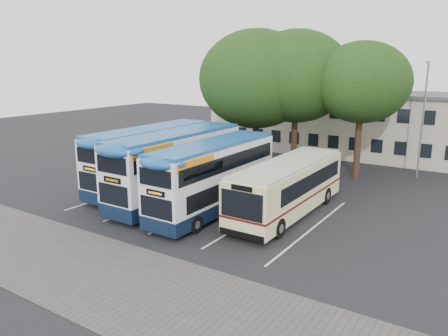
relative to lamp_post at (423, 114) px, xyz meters
name	(u,v)px	position (x,y,z in m)	size (l,w,h in m)	color
ground	(212,247)	(-6.00, -19.97, -5.08)	(120.00, 120.00, 0.00)	black
paving_strip	(106,276)	(-8.00, -24.97, -5.08)	(40.00, 6.00, 0.01)	#595654
bay_lines	(208,207)	(-9.75, -14.97, -5.08)	(14.12, 11.00, 0.01)	silver
depot_building	(368,123)	(-6.00, 7.02, -1.93)	(32.40, 8.40, 6.20)	#BEB699
lamp_post	(423,114)	(0.00, 0.00, 0.00)	(0.25, 1.05, 9.06)	gray
tree_left	(256,79)	(-12.51, -3.95, 2.50)	(9.64, 9.64, 11.69)	black
tree_mid	(296,76)	(-9.40, -2.82, 2.75)	(8.84, 8.84, 11.60)	black
tree_right	(362,82)	(-4.05, -2.79, 2.39)	(7.23, 7.23, 10.56)	black
bus_dd_left	(151,156)	(-15.41, -13.93, -2.61)	(2.62, 10.79, 4.50)	#0D1B32
bus_dd_mid	(177,163)	(-12.10, -15.04, -2.54)	(2.69, 11.09, 4.62)	#0D1B32
bus_dd_right	(214,174)	(-8.85, -15.54, -2.70)	(2.52, 10.41, 4.34)	#0D1B32
bus_single	(289,184)	(-4.95, -13.37, -3.26)	(2.75, 10.81, 3.22)	#F6EDA4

